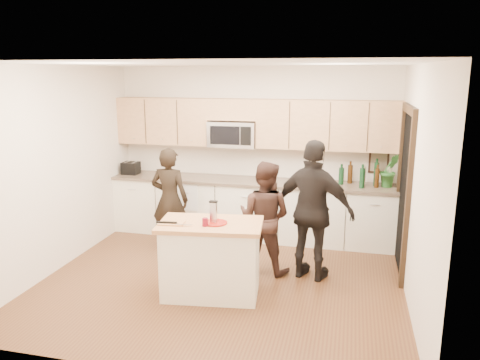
% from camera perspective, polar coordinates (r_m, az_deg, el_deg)
% --- Properties ---
extents(floor, '(4.50, 4.50, 0.00)m').
position_cam_1_polar(floor, '(6.16, -2.18, -12.04)').
color(floor, brown).
rests_on(floor, ground).
extents(room_shell, '(4.52, 4.02, 2.71)m').
position_cam_1_polar(room_shell, '(5.65, -2.33, 4.08)').
color(room_shell, beige).
rests_on(room_shell, ground).
extents(back_cabinetry, '(4.50, 0.66, 0.94)m').
position_cam_1_polar(back_cabinetry, '(7.53, 1.26, -3.48)').
color(back_cabinetry, white).
rests_on(back_cabinetry, ground).
extents(upper_cabinetry, '(4.50, 0.33, 0.75)m').
position_cam_1_polar(upper_cabinetry, '(7.39, 1.81, 7.07)').
color(upper_cabinetry, tan).
rests_on(upper_cabinetry, ground).
extents(microwave, '(0.76, 0.41, 0.40)m').
position_cam_1_polar(microwave, '(7.46, -0.85, 5.63)').
color(microwave, silver).
rests_on(microwave, ground).
extents(doorway, '(0.06, 1.25, 2.20)m').
position_cam_1_polar(doorway, '(6.47, 19.41, -0.68)').
color(doorway, black).
rests_on(doorway, ground).
extents(framed_picture, '(0.30, 0.03, 0.38)m').
position_cam_1_polar(framed_picture, '(7.48, 16.56, 2.25)').
color(framed_picture, black).
rests_on(framed_picture, ground).
extents(dish_towel, '(0.34, 0.60, 0.48)m').
position_cam_1_polar(dish_towel, '(7.52, -6.12, -0.96)').
color(dish_towel, white).
rests_on(dish_towel, ground).
extents(island, '(1.28, 0.85, 0.90)m').
position_cam_1_polar(island, '(5.62, -3.56, -9.52)').
color(island, white).
rests_on(island, ground).
extents(red_plate, '(0.28, 0.28, 0.02)m').
position_cam_1_polar(red_plate, '(5.43, -3.03, -5.23)').
color(red_plate, maroon).
rests_on(red_plate, island).
extents(box_grater, '(0.09, 0.06, 0.25)m').
position_cam_1_polar(box_grater, '(5.40, -3.25, -3.82)').
color(box_grater, silver).
rests_on(box_grater, red_plate).
extents(drink_glass, '(0.07, 0.07, 0.09)m').
position_cam_1_polar(drink_glass, '(5.34, -4.28, -5.14)').
color(drink_glass, maroon).
rests_on(drink_glass, island).
extents(cutting_board, '(0.31, 0.21, 0.02)m').
position_cam_1_polar(cutting_board, '(5.47, -8.33, -5.23)').
color(cutting_board, '#C07E50').
rests_on(cutting_board, island).
extents(tongs, '(0.24, 0.06, 0.02)m').
position_cam_1_polar(tongs, '(5.44, -8.93, -5.13)').
color(tongs, black).
rests_on(tongs, cutting_board).
extents(knife, '(0.19, 0.04, 0.01)m').
position_cam_1_polar(knife, '(5.36, -6.87, -5.41)').
color(knife, silver).
rests_on(knife, cutting_board).
extents(toaster, '(0.26, 0.22, 0.20)m').
position_cam_1_polar(toaster, '(8.05, -13.17, 1.43)').
color(toaster, black).
rests_on(toaster, back_cabinetry).
extents(bottle_cluster, '(0.78, 0.35, 0.42)m').
position_cam_1_polar(bottle_cluster, '(7.24, 15.12, 0.68)').
color(bottle_cluster, black).
rests_on(bottle_cluster, back_cabinetry).
extents(orchid, '(0.34, 0.31, 0.51)m').
position_cam_1_polar(orchid, '(7.25, 17.79, 1.14)').
color(orchid, '#2C692A').
rests_on(orchid, back_cabinetry).
extents(woman_left, '(0.58, 0.39, 1.55)m').
position_cam_1_polar(woman_left, '(6.96, -8.56, -2.39)').
color(woman_left, black).
rests_on(woman_left, ground).
extents(woman_center, '(0.83, 0.70, 1.49)m').
position_cam_1_polar(woman_center, '(6.17, 3.01, -4.54)').
color(woman_center, '#34201A').
rests_on(woman_center, ground).
extents(woman_right, '(1.14, 0.73, 1.80)m').
position_cam_1_polar(woman_right, '(5.97, 8.94, -3.74)').
color(woman_right, black).
rests_on(woman_right, ground).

